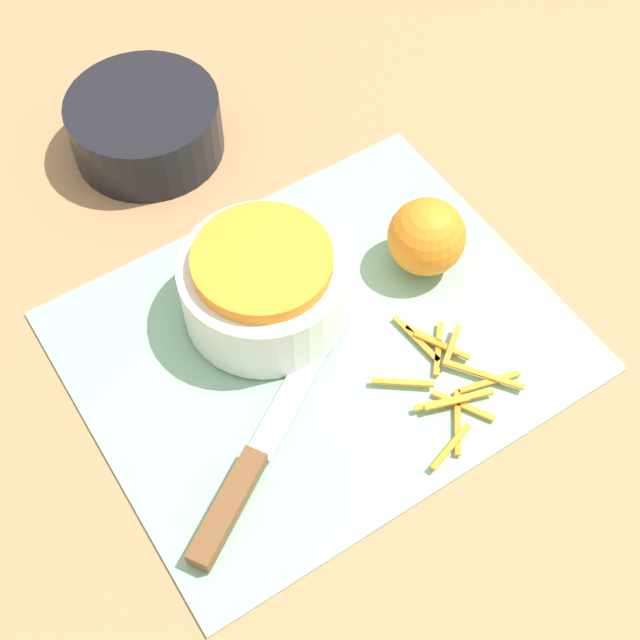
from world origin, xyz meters
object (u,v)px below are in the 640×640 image
orange_left (427,237)px  bowl_dark (146,126)px  bowl_speckled (264,284)px  knife (245,477)px

orange_left → bowl_dark: bearing=117.8°
bowl_speckled → knife: size_ratio=0.67×
bowl_speckled → knife: bowl_speckled is taller
bowl_speckled → knife: 0.17m
bowl_speckled → orange_left: 0.16m
knife → orange_left: 0.28m
bowl_dark → knife: (-0.11, -0.38, -0.02)m
bowl_speckled → knife: (-0.10, -0.13, -0.03)m
bowl_speckled → orange_left: bowl_speckled is taller
bowl_dark → orange_left: 0.32m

